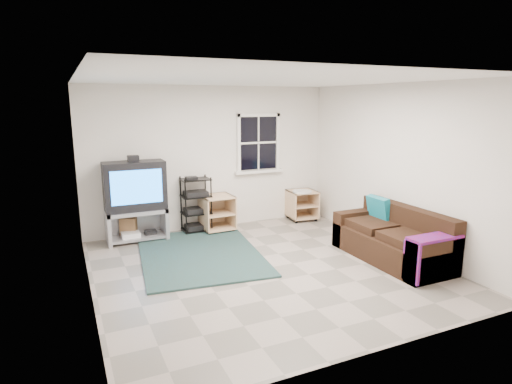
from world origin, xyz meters
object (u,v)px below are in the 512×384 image
sofa (394,240)px  side_table_right (301,203)px  side_table_left (216,212)px  av_rack (196,208)px  tv_unit (135,195)px

sofa → side_table_right: bearing=92.4°
side_table_right → sofa: 2.52m
side_table_left → sofa: sofa is taller
av_rack → side_table_right: av_rack is taller
side_table_right → av_rack: bearing=178.6°
av_rack → sofa: 3.42m
tv_unit → side_table_right: (3.22, 0.01, -0.46)m
av_rack → side_table_right: bearing=-1.4°
av_rack → side_table_right: (2.16, -0.05, -0.10)m
tv_unit → av_rack: size_ratio=1.44×
tv_unit → side_table_right: tv_unit is taller
tv_unit → side_table_right: bearing=0.2°
tv_unit → side_table_left: (1.43, 0.02, -0.45)m
side_table_left → sofa: (1.90, -2.52, -0.05)m
tv_unit → side_table_left: tv_unit is taller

